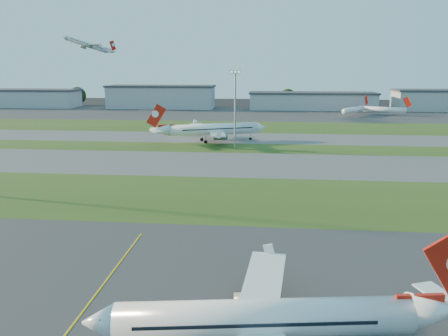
# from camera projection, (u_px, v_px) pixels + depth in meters

# --- Properties ---
(grass_strip_a) EXTENTS (300.00, 34.00, 0.01)m
(grass_strip_a) POSITION_uv_depth(u_px,v_px,m) (147.00, 195.00, 93.68)
(grass_strip_a) COLOR #2B4517
(grass_strip_a) RESTS_ON ground
(taxiway_a) EXTENTS (300.00, 32.00, 0.01)m
(taxiway_a) POSITION_uv_depth(u_px,v_px,m) (177.00, 163.00, 125.70)
(taxiway_a) COLOR #515154
(taxiway_a) RESTS_ON ground
(grass_strip_b) EXTENTS (300.00, 18.00, 0.01)m
(grass_strip_b) POSITION_uv_depth(u_px,v_px,m) (192.00, 147.00, 149.95)
(grass_strip_b) COLOR #2B4517
(grass_strip_b) RESTS_ON ground
(taxiway_b) EXTENTS (300.00, 26.00, 0.01)m
(taxiway_b) POSITION_uv_depth(u_px,v_px,m) (201.00, 137.00, 171.29)
(taxiway_b) COLOR #515154
(taxiway_b) RESTS_ON ground
(grass_strip_c) EXTENTS (300.00, 40.00, 0.01)m
(grass_strip_c) POSITION_uv_depth(u_px,v_px,m) (211.00, 126.00, 203.30)
(grass_strip_c) COLOR #2B4517
(grass_strip_c) RESTS_ON ground
(apron_far) EXTENTS (400.00, 80.00, 0.01)m
(apron_far) POSITION_uv_depth(u_px,v_px,m) (224.00, 113.00, 261.50)
(apron_far) COLOR #333335
(apron_far) RESTS_ON ground
(airliner_parked) EXTENTS (34.40, 29.00, 10.77)m
(airliner_parked) POSITION_uv_depth(u_px,v_px,m) (267.00, 319.00, 40.95)
(airliner_parked) COLOR white
(airliner_parked) RESTS_ON ground
(airliner_taxiing) EXTENTS (38.97, 33.10, 12.88)m
(airliner_taxiing) POSITION_uv_depth(u_px,v_px,m) (213.00, 130.00, 160.07)
(airliner_taxiing) COLOR white
(airliner_taxiing) RESTS_ON ground
(airliner_departing) EXTENTS (22.75, 22.51, 9.47)m
(airliner_departing) POSITION_uv_depth(u_px,v_px,m) (88.00, 45.00, 255.84)
(airliner_departing) COLOR white
(mini_jet_near) EXTENTS (18.83, 23.72, 9.48)m
(mini_jet_near) POSITION_uv_depth(u_px,v_px,m) (355.00, 110.00, 249.48)
(mini_jet_near) COLOR white
(mini_jet_near) RESTS_ON ground
(mini_jet_far) EXTENTS (26.86, 13.42, 9.48)m
(mini_jet_far) POSITION_uv_depth(u_px,v_px,m) (382.00, 109.00, 250.27)
(mini_jet_far) COLOR white
(mini_jet_far) RESTS_ON ground
(light_mast_centre) EXTENTS (3.20, 0.70, 25.80)m
(light_mast_centre) POSITION_uv_depth(u_px,v_px,m) (235.00, 105.00, 143.29)
(light_mast_centre) COLOR gray
(light_mast_centre) RESTS_ON ground
(hangar_far_west) EXTENTS (91.80, 23.00, 12.20)m
(hangar_far_west) POSITION_uv_depth(u_px,v_px,m) (13.00, 98.00, 303.02)
(hangar_far_west) COLOR #989BA0
(hangar_far_west) RESTS_ON ground
(hangar_west) EXTENTS (71.40, 23.00, 15.20)m
(hangar_west) POSITION_uv_depth(u_px,v_px,m) (161.00, 97.00, 293.02)
(hangar_west) COLOR #989BA0
(hangar_west) RESTS_ON ground
(hangar_east) EXTENTS (81.60, 23.00, 11.20)m
(hangar_east) POSITION_uv_depth(u_px,v_px,m) (312.00, 101.00, 284.27)
(hangar_east) COLOR #989BA0
(hangar_east) RESTS_ON ground
(tree_west) EXTENTS (12.10, 12.10, 13.20)m
(tree_west) POSITION_uv_depth(u_px,v_px,m) (78.00, 95.00, 313.66)
(tree_west) COLOR black
(tree_west) RESTS_ON ground
(tree_mid_west) EXTENTS (9.90, 9.90, 10.80)m
(tree_mid_west) POSITION_uv_depth(u_px,v_px,m) (201.00, 99.00, 301.80)
(tree_mid_west) COLOR black
(tree_mid_west) RESTS_ON ground
(tree_mid_east) EXTENTS (11.55, 11.55, 12.60)m
(tree_mid_east) POSITION_uv_depth(u_px,v_px,m) (288.00, 97.00, 298.97)
(tree_mid_east) COLOR black
(tree_mid_east) RESTS_ON ground
(tree_east) EXTENTS (10.45, 10.45, 11.40)m
(tree_east) POSITION_uv_depth(u_px,v_px,m) (401.00, 99.00, 290.27)
(tree_east) COLOR black
(tree_east) RESTS_ON ground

